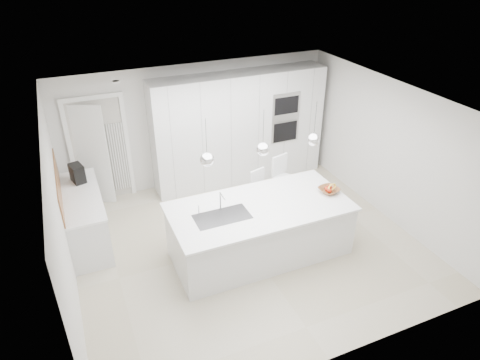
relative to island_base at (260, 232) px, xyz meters
name	(u,v)px	position (x,y,z in m)	size (l,w,h in m)	color
floor	(247,244)	(-0.10, 0.30, -0.43)	(5.50, 5.50, 0.00)	#C0B69C
wall_back	(197,125)	(-0.10, 2.80, 0.82)	(5.50, 5.50, 0.00)	silver
wall_left	(61,220)	(-2.85, 0.30, 0.82)	(5.00, 5.00, 0.00)	silver
ceiling	(248,104)	(-0.10, 0.30, 2.07)	(5.50, 5.50, 0.00)	white
tall_cabinets	(239,128)	(0.70, 2.50, 0.72)	(3.60, 0.60, 2.30)	silver
oven_stack	(286,118)	(1.60, 2.19, 0.92)	(0.62, 0.04, 1.05)	#A5A5A8
doorway_frame	(100,152)	(-2.05, 2.77, 0.59)	(1.11, 0.08, 2.13)	white
hallway_door	(87,156)	(-2.30, 2.72, 0.57)	(0.82, 0.04, 2.00)	white
radiator	(119,157)	(-1.73, 2.76, 0.42)	(0.32, 0.04, 1.40)	white
left_base_cabinets	(85,219)	(-2.55, 1.50, 0.00)	(0.60, 1.80, 0.86)	silver
left_worktop	(81,196)	(-2.55, 1.50, 0.45)	(0.62, 1.82, 0.04)	white
oak_backsplash	(58,185)	(-2.84, 1.50, 0.72)	(0.02, 1.80, 0.50)	#915B31
island_base	(260,232)	(0.00, 0.00, 0.00)	(2.80, 1.20, 0.86)	silver
island_worktop	(260,207)	(0.00, 0.05, 0.45)	(2.84, 1.40, 0.04)	white
island_sink	(222,221)	(-0.65, 0.00, 0.39)	(0.84, 0.44, 0.18)	#3F3F42
island_tap	(220,201)	(-0.60, 0.20, 0.62)	(0.02, 0.02, 0.30)	white
pendant_left	(207,160)	(-0.85, 0.00, 1.47)	(0.20, 0.20, 0.20)	white
pendant_mid	(263,149)	(0.00, 0.00, 1.47)	(0.20, 0.20, 0.20)	white
pendant_right	(314,140)	(0.85, 0.00, 1.47)	(0.20, 0.20, 0.20)	white
fruit_bowl	(329,190)	(1.22, -0.03, 0.51)	(0.32, 0.32, 0.08)	#915B31
espresso_machine	(77,173)	(-2.53, 1.98, 0.63)	(0.19, 0.29, 0.32)	black
bar_stool_left	(260,198)	(0.39, 0.85, 0.07)	(0.33, 0.46, 1.00)	white
bar_stool_right	(282,186)	(0.90, 0.95, 0.13)	(0.37, 0.51, 1.12)	white
apple_a	(329,187)	(1.25, 0.00, 0.54)	(0.08, 0.08, 0.08)	#A2210C
apple_b	(327,188)	(1.19, -0.01, 0.54)	(0.08, 0.08, 0.08)	#A2210C
apple_c	(329,191)	(1.18, -0.09, 0.54)	(0.09, 0.09, 0.09)	#A2210C
apple_extra_3	(327,189)	(1.18, -0.04, 0.54)	(0.08, 0.08, 0.08)	#A2210C
banana_bunch	(332,187)	(1.25, -0.06, 0.58)	(0.20, 0.20, 0.03)	yellow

